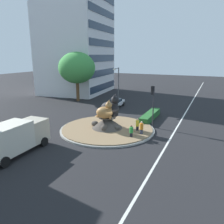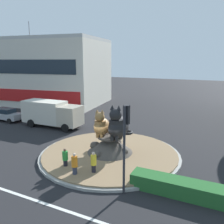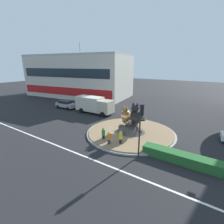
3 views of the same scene
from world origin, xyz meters
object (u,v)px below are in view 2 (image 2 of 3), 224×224
pedestrian_green_shirt (65,159)px  delivery_box_truck (51,113)px  traffic_light_mast (125,134)px  cat_statue_black (118,126)px  pedestrian_yellow_shirt (94,163)px  hatchback_near_shophouse (6,114)px  pedestrian_orange_shirt (75,165)px  shophouse_block (28,71)px  cat_statue_tabby (101,126)px

pedestrian_green_shirt → delivery_box_truck: size_ratio=0.22×
traffic_light_mast → cat_statue_black: bearing=34.4°
pedestrian_yellow_shirt → hatchback_near_shophouse: (-17.34, 7.70, -0.06)m
pedestrian_orange_shirt → hatchback_near_shophouse: pedestrian_orange_shirt is taller
shophouse_block → pedestrian_green_shirt: shophouse_block is taller
hatchback_near_shophouse → delivery_box_truck: size_ratio=0.61×
hatchback_near_shophouse → delivery_box_truck: bearing=2.1°
traffic_light_mast → hatchback_near_shophouse: size_ratio=1.17×
shophouse_block → cat_statue_black: bearing=-40.9°
pedestrian_green_shirt → pedestrian_orange_shirt: bearing=-165.5°
cat_statue_tabby → pedestrian_yellow_shirt: (1.30, -3.47, -1.54)m
pedestrian_green_shirt → delivery_box_truck: delivery_box_truck is taller
cat_statue_black → pedestrian_orange_shirt: cat_statue_black is taller
pedestrian_yellow_shirt → delivery_box_truck: delivery_box_truck is taller
traffic_light_mast → hatchback_near_shophouse: traffic_light_mast is taller
cat_statue_black → traffic_light_mast: size_ratio=0.53×
shophouse_block → hatchback_near_shophouse: (8.02, -12.12, -4.68)m
shophouse_block → pedestrian_orange_shirt: shophouse_block is taller
pedestrian_yellow_shirt → traffic_light_mast: bearing=-52.1°
hatchback_near_shophouse → delivery_box_truck: (7.00, 0.41, 0.80)m
hatchback_near_shophouse → cat_statue_black: bearing=-14.9°
cat_statue_tabby → shophouse_block: 29.25m
pedestrian_yellow_shirt → pedestrian_green_shirt: bearing=149.8°
traffic_light_mast → hatchback_near_shophouse: 21.95m
cat_statue_tabby → traffic_light_mast: traffic_light_mast is taller
pedestrian_orange_shirt → hatchback_near_shophouse: (-16.39, 8.49, -0.07)m
cat_statue_tabby → pedestrian_orange_shirt: cat_statue_tabby is taller
pedestrian_green_shirt → cat_statue_black: bearing=-80.8°
hatchback_near_shophouse → delivery_box_truck: delivery_box_truck is taller
traffic_light_mast → pedestrian_orange_shirt: bearing=92.4°
traffic_light_mast → delivery_box_truck: (-12.98, 9.07, -1.96)m
shophouse_block → cat_statue_tabby: bearing=-42.5°
pedestrian_green_shirt → delivery_box_truck: (-8.10, 8.18, 0.82)m
traffic_light_mast → pedestrian_green_shirt: bearing=84.8°
pedestrian_green_shirt → cat_statue_tabby: bearing=-61.4°
pedestrian_green_shirt → pedestrian_orange_shirt: pedestrian_orange_shirt is taller
cat_statue_tabby → cat_statue_black: (1.47, -0.02, 0.18)m
cat_statue_tabby → delivery_box_truck: bearing=-129.8°
cat_statue_black → shophouse_block: size_ratio=0.09×
shophouse_block → pedestrian_orange_shirt: (24.40, -20.61, -4.61)m
traffic_light_mast → shophouse_block: shophouse_block is taller
cat_statue_tabby → cat_statue_black: 1.48m
delivery_box_truck → pedestrian_orange_shirt: bearing=-45.2°
shophouse_block → pedestrian_yellow_shirt: (25.36, -19.82, -4.63)m
pedestrian_green_shirt → traffic_light_mast: bearing=-146.7°
traffic_light_mast → pedestrian_yellow_shirt: traffic_light_mast is taller
pedestrian_yellow_shirt → delivery_box_truck: 13.16m
shophouse_block → traffic_light_mast: bearing=-44.8°
pedestrian_yellow_shirt → delivery_box_truck: bearing=109.8°
pedestrian_yellow_shirt → hatchback_near_shophouse: pedestrian_yellow_shirt is taller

